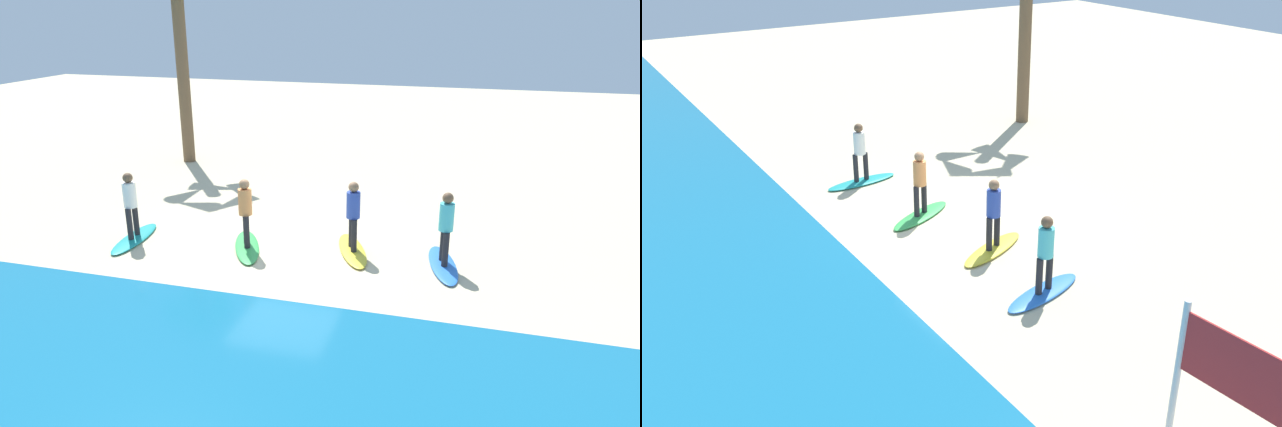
% 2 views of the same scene
% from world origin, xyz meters
% --- Properties ---
extents(ground_plane, '(60.00, 60.00, 0.00)m').
position_xyz_m(ground_plane, '(0.00, 0.00, 0.00)').
color(ground_plane, beige).
extents(surfboard_blue, '(1.04, 2.17, 0.09)m').
position_xyz_m(surfboard_blue, '(-3.92, 0.44, 0.04)').
color(surfboard_blue, blue).
rests_on(surfboard_blue, ground).
extents(surfer_blue, '(0.32, 0.45, 1.64)m').
position_xyz_m(surfer_blue, '(-3.92, 0.44, 1.04)').
color(surfer_blue, '#232328').
rests_on(surfer_blue, surfboard_blue).
extents(surfboard_yellow, '(1.32, 2.15, 0.09)m').
position_xyz_m(surfboard_yellow, '(-1.79, 0.20, 0.04)').
color(surfboard_yellow, yellow).
rests_on(surfboard_yellow, ground).
extents(surfer_yellow, '(0.32, 0.44, 1.64)m').
position_xyz_m(surfer_yellow, '(-1.79, 0.20, 1.04)').
color(surfer_yellow, '#232328').
rests_on(surfer_yellow, surfboard_yellow).
extents(surfboard_green, '(1.39, 2.14, 0.09)m').
position_xyz_m(surfboard_green, '(0.69, 0.68, 0.04)').
color(surfboard_green, green).
rests_on(surfboard_green, ground).
extents(surfer_green, '(0.32, 0.43, 1.64)m').
position_xyz_m(surfer_green, '(0.69, 0.68, 1.04)').
color(surfer_green, '#232328').
rests_on(surfer_green, surfboard_green).
extents(surfboard_teal, '(0.76, 2.14, 0.09)m').
position_xyz_m(surfboard_teal, '(3.58, 0.94, 0.04)').
color(surfboard_teal, teal).
rests_on(surfboard_teal, ground).
extents(surfer_teal, '(0.32, 0.46, 1.64)m').
position_xyz_m(surfer_teal, '(3.58, 0.94, 1.04)').
color(surfer_teal, '#232328').
rests_on(surfer_teal, surfboard_teal).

